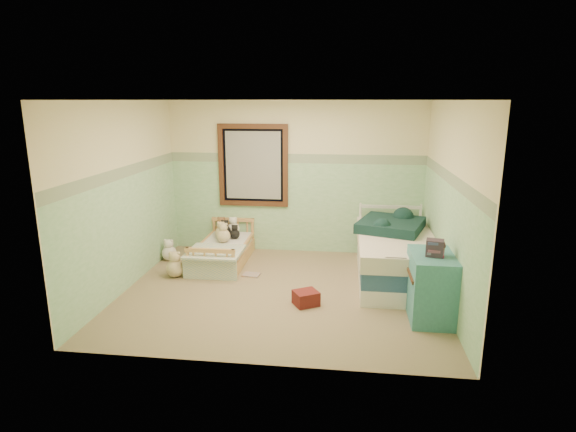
# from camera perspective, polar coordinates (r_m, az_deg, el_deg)

# --- Properties ---
(floor) EXTENTS (4.20, 3.60, 0.02)m
(floor) POSITION_cam_1_polar(r_m,az_deg,el_deg) (6.37, -0.90, -9.27)
(floor) COLOR #7F6F50
(floor) RESTS_ON ground
(ceiling) EXTENTS (4.20, 3.60, 0.02)m
(ceiling) POSITION_cam_1_polar(r_m,az_deg,el_deg) (5.85, -1.00, 14.05)
(ceiling) COLOR white
(ceiling) RESTS_ON wall_back
(wall_back) EXTENTS (4.20, 0.04, 2.50)m
(wall_back) POSITION_cam_1_polar(r_m,az_deg,el_deg) (7.74, 0.91, 4.65)
(wall_back) COLOR beige
(wall_back) RESTS_ON floor
(wall_front) EXTENTS (4.20, 0.04, 2.50)m
(wall_front) POSITION_cam_1_polar(r_m,az_deg,el_deg) (4.26, -4.31, -3.12)
(wall_front) COLOR beige
(wall_front) RESTS_ON floor
(wall_left) EXTENTS (0.04, 3.60, 2.50)m
(wall_left) POSITION_cam_1_polar(r_m,az_deg,el_deg) (6.61, -19.31, 2.25)
(wall_left) COLOR beige
(wall_left) RESTS_ON floor
(wall_right) EXTENTS (0.04, 3.60, 2.50)m
(wall_right) POSITION_cam_1_polar(r_m,az_deg,el_deg) (6.07, 19.11, 1.28)
(wall_right) COLOR beige
(wall_right) RESTS_ON floor
(wainscot_mint) EXTENTS (4.20, 0.01, 1.50)m
(wainscot_mint) POSITION_cam_1_polar(r_m,az_deg,el_deg) (7.82, 0.88, 1.02)
(wainscot_mint) COLOR #7FB981
(wainscot_mint) RESTS_ON floor
(border_strip) EXTENTS (4.20, 0.01, 0.15)m
(border_strip) POSITION_cam_1_polar(r_m,az_deg,el_deg) (7.68, 0.90, 7.03)
(border_strip) COLOR #476C4B
(border_strip) RESTS_ON wall_back
(window_frame) EXTENTS (1.16, 0.06, 1.36)m
(window_frame) POSITION_cam_1_polar(r_m,az_deg,el_deg) (7.78, -4.28, 6.15)
(window_frame) COLOR #462516
(window_frame) RESTS_ON wall_back
(window_blinds) EXTENTS (0.92, 0.01, 1.12)m
(window_blinds) POSITION_cam_1_polar(r_m,az_deg,el_deg) (7.79, -4.27, 6.16)
(window_blinds) COLOR #B1B1AE
(window_blinds) RESTS_ON window_frame
(toddler_bed_frame) EXTENTS (0.73, 1.46, 0.19)m
(toddler_bed_frame) POSITION_cam_1_polar(r_m,az_deg,el_deg) (7.49, -7.90, -4.91)
(toddler_bed_frame) COLOR tan
(toddler_bed_frame) RESTS_ON floor
(toddler_mattress) EXTENTS (0.67, 1.40, 0.12)m
(toddler_mattress) POSITION_cam_1_polar(r_m,az_deg,el_deg) (7.45, -7.94, -3.79)
(toddler_mattress) COLOR white
(toddler_mattress) RESTS_ON toddler_bed_frame
(patchwork_quilt) EXTENTS (0.79, 0.73, 0.03)m
(patchwork_quilt) POSITION_cam_1_polar(r_m,az_deg,el_deg) (7.01, -8.91, -4.32)
(patchwork_quilt) COLOR #70A0CA
(patchwork_quilt) RESTS_ON toddler_mattress
(plush_bed_brown) EXTENTS (0.20, 0.20, 0.20)m
(plush_bed_brown) POSITION_cam_1_polar(r_m,az_deg,el_deg) (7.90, -8.11, -1.53)
(plush_bed_brown) COLOR brown
(plush_bed_brown) RESTS_ON toddler_mattress
(plush_bed_white) EXTENTS (0.21, 0.21, 0.21)m
(plush_bed_white) POSITION_cam_1_polar(r_m,az_deg,el_deg) (7.85, -6.70, -1.57)
(plush_bed_white) COLOR silver
(plush_bed_white) RESTS_ON toddler_mattress
(plush_bed_tan) EXTENTS (0.19, 0.19, 0.19)m
(plush_bed_tan) POSITION_cam_1_polar(r_m,az_deg,el_deg) (7.69, -8.17, -2.03)
(plush_bed_tan) COLOR #D0BA8D
(plush_bed_tan) RESTS_ON toddler_mattress
(plush_bed_dark) EXTENTS (0.16, 0.16, 0.16)m
(plush_bed_dark) POSITION_cam_1_polar(r_m,az_deg,el_deg) (7.63, -6.50, -2.20)
(plush_bed_dark) COLOR black
(plush_bed_dark) RESTS_ON toddler_mattress
(plush_floor_cream) EXTENTS (0.23, 0.23, 0.23)m
(plush_floor_cream) POSITION_cam_1_polar(r_m,az_deg,el_deg) (7.75, -14.28, -4.40)
(plush_floor_cream) COLOR white
(plush_floor_cream) RESTS_ON floor
(plush_floor_tan) EXTENTS (0.26, 0.26, 0.26)m
(plush_floor_tan) POSITION_cam_1_polar(r_m,az_deg,el_deg) (7.01, -13.58, -6.21)
(plush_floor_tan) COLOR #D0BA8D
(plush_floor_tan) RESTS_ON floor
(twin_bed_frame) EXTENTS (1.00, 2.01, 0.22)m
(twin_bed_frame) POSITION_cam_1_polar(r_m,az_deg,el_deg) (6.89, 12.80, -6.70)
(twin_bed_frame) COLOR white
(twin_bed_frame) RESTS_ON floor
(twin_boxspring) EXTENTS (1.00, 2.01, 0.22)m
(twin_boxspring) POSITION_cam_1_polar(r_m,az_deg,el_deg) (6.82, 12.90, -4.97)
(twin_boxspring) COLOR navy
(twin_boxspring) RESTS_ON twin_bed_frame
(twin_mattress) EXTENTS (1.04, 2.05, 0.22)m
(twin_mattress) POSITION_cam_1_polar(r_m,az_deg,el_deg) (6.75, 13.00, -3.21)
(twin_mattress) COLOR silver
(twin_mattress) RESTS_ON twin_boxspring
(teal_blanket) EXTENTS (1.09, 1.13, 0.14)m
(teal_blanket) POSITION_cam_1_polar(r_m,az_deg,el_deg) (6.98, 12.43, -1.06)
(teal_blanket) COLOR black
(teal_blanket) RESTS_ON twin_mattress
(dresser) EXTENTS (0.49, 0.78, 0.78)m
(dresser) POSITION_cam_1_polar(r_m,az_deg,el_deg) (5.76, 17.02, -8.19)
(dresser) COLOR teal
(dresser) RESTS_ON floor
(book_stack) EXTENTS (0.22, 0.19, 0.19)m
(book_stack) POSITION_cam_1_polar(r_m,az_deg,el_deg) (5.55, 17.46, -3.74)
(book_stack) COLOR #4E2F2D
(book_stack) RESTS_ON dresser
(red_pillow) EXTENTS (0.37, 0.36, 0.18)m
(red_pillow) POSITION_cam_1_polar(r_m,az_deg,el_deg) (5.95, 2.20, -9.96)
(red_pillow) COLOR maroon
(red_pillow) RESTS_ON floor
(floor_book) EXTENTS (0.26, 0.21, 0.02)m
(floor_book) POSITION_cam_1_polar(r_m,az_deg,el_deg) (6.93, -4.50, -7.15)
(floor_book) COLOR orange
(floor_book) RESTS_ON floor
(extra_plush_0) EXTENTS (0.21, 0.21, 0.21)m
(extra_plush_0) POSITION_cam_1_polar(r_m,az_deg,el_deg) (7.47, -7.87, -2.40)
(extra_plush_0) COLOR #D0BA8D
(extra_plush_0) RESTS_ON toddler_mattress
(extra_plush_1) EXTENTS (0.16, 0.16, 0.16)m
(extra_plush_1) POSITION_cam_1_polar(r_m,az_deg,el_deg) (7.54, -8.00, -2.44)
(extra_plush_1) COLOR silver
(extra_plush_1) RESTS_ON toddler_mattress
(extra_plush_2) EXTENTS (0.19, 0.19, 0.19)m
(extra_plush_2) POSITION_cam_1_polar(r_m,az_deg,el_deg) (7.76, -7.69, -1.84)
(extra_plush_2) COLOR black
(extra_plush_2) RESTS_ON toddler_mattress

